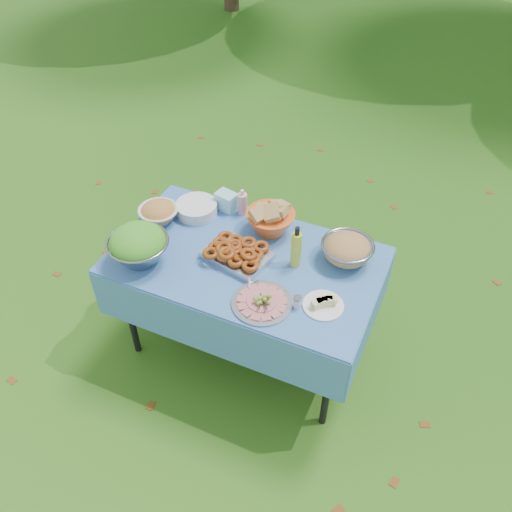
{
  "coord_description": "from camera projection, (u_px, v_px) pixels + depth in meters",
  "views": [
    {
      "loc": [
        0.93,
        -1.94,
        2.8
      ],
      "look_at": [
        0.06,
        0.0,
        0.81
      ],
      "focal_mm": 38.0,
      "sensor_mm": 36.0,
      "label": 1
    }
  ],
  "objects": [
    {
      "name": "fried_tray",
      "position": [
        237.0,
        253.0,
        2.94
      ],
      "size": [
        0.39,
        0.31,
        0.08
      ],
      "primitive_type": "cube",
      "rotation": [
        0.0,
        0.0,
        -0.22
      ],
      "color": "#BBBCC1",
      "rests_on": "picnic_table"
    },
    {
      "name": "wipes_box",
      "position": [
        226.0,
        201.0,
        3.26
      ],
      "size": [
        0.14,
        0.11,
        0.11
      ],
      "primitive_type": "cube",
      "rotation": [
        0.0,
        0.0,
        -0.22
      ],
      "color": "#99DEEE",
      "rests_on": "picnic_table"
    },
    {
      "name": "bread_bowl",
      "position": [
        270.0,
        218.0,
        3.08
      ],
      "size": [
        0.34,
        0.34,
        0.19
      ],
      "primitive_type": null,
      "rotation": [
        0.0,
        0.0,
        0.25
      ],
      "color": "orange",
      "rests_on": "picnic_table"
    },
    {
      "name": "plate_stack",
      "position": [
        197.0,
        208.0,
        3.24
      ],
      "size": [
        0.27,
        0.27,
        0.07
      ],
      "primitive_type": "cylinder",
      "rotation": [
        0.0,
        0.0,
        0.08
      ],
      "color": "silver",
      "rests_on": "picnic_table"
    },
    {
      "name": "ground",
      "position": [
        247.0,
        344.0,
        3.49
      ],
      "size": [
        80.0,
        80.0,
        0.0
      ],
      "primitive_type": "plane",
      "color": "#113D0B",
      "rests_on": "ground"
    },
    {
      "name": "picnic_table",
      "position": [
        247.0,
        305.0,
        3.23
      ],
      "size": [
        1.46,
        0.86,
        0.76
      ],
      "primitive_type": "cube",
      "color": "#72BADB",
      "rests_on": "ground"
    },
    {
      "name": "shaker",
      "position": [
        297.0,
        302.0,
        2.69
      ],
      "size": [
        0.05,
        0.05,
        0.07
      ],
      "primitive_type": "cylinder",
      "rotation": [
        0.0,
        0.0,
        0.11
      ],
      "color": "silver",
      "rests_on": "picnic_table"
    },
    {
      "name": "charcuterie_platter",
      "position": [
        262.0,
        299.0,
        2.71
      ],
      "size": [
        0.37,
        0.37,
        0.07
      ],
      "primitive_type": "cylinder",
      "rotation": [
        0.0,
        0.0,
        0.19
      ],
      "color": "#9FA0A6",
      "rests_on": "picnic_table"
    },
    {
      "name": "cheese_plate",
      "position": [
        324.0,
        302.0,
        2.7
      ],
      "size": [
        0.25,
        0.25,
        0.06
      ],
      "primitive_type": "cylinder",
      "rotation": [
        0.0,
        0.0,
        -0.23
      ],
      "color": "silver",
      "rests_on": "picnic_table"
    },
    {
      "name": "pasta_bowl_steel",
      "position": [
        347.0,
        249.0,
        2.91
      ],
      "size": [
        0.33,
        0.33,
        0.15
      ],
      "primitive_type": null,
      "rotation": [
        0.0,
        0.0,
        0.18
      ],
      "color": "gray",
      "rests_on": "picnic_table"
    },
    {
      "name": "oil_bottle",
      "position": [
        296.0,
        247.0,
        2.85
      ],
      "size": [
        0.07,
        0.07,
        0.26
      ],
      "primitive_type": "cylinder",
      "rotation": [
        0.0,
        0.0,
        0.29
      ],
      "color": "gold",
      "rests_on": "picnic_table"
    },
    {
      "name": "sanitizer_bottle",
      "position": [
        242.0,
        202.0,
        3.21
      ],
      "size": [
        0.07,
        0.07,
        0.17
      ],
      "primitive_type": "cylinder",
      "rotation": [
        0.0,
        0.0,
        -0.24
      ],
      "color": "#FDA0AF",
      "rests_on": "picnic_table"
    },
    {
      "name": "salad_bowl",
      "position": [
        138.0,
        245.0,
        2.89
      ],
      "size": [
        0.39,
        0.39,
        0.22
      ],
      "primitive_type": null,
      "rotation": [
        0.0,
        0.0,
        0.21
      ],
      "color": "gray",
      "rests_on": "picnic_table"
    },
    {
      "name": "pasta_bowl_white",
      "position": [
        158.0,
        212.0,
        3.17
      ],
      "size": [
        0.24,
        0.24,
        0.13
      ],
      "primitive_type": null,
      "rotation": [
        0.0,
        0.0,
        -0.08
      ],
      "color": "silver",
      "rests_on": "picnic_table"
    }
  ]
}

